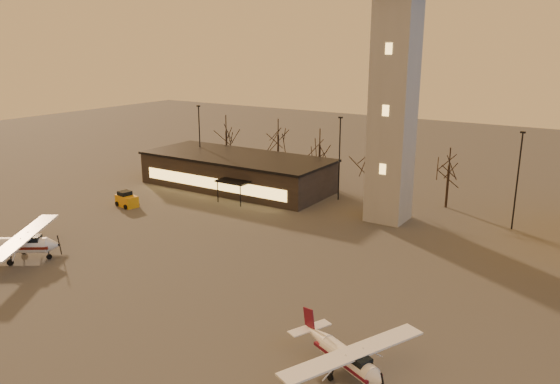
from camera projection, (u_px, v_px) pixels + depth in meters
name	position (u px, v px, depth m)	size (l,w,h in m)	color
ground	(207.00, 342.00, 35.02)	(220.00, 220.00, 0.00)	#43403D
control_tower	(396.00, 66.00, 54.95)	(6.80, 6.80, 32.60)	gray
terminal	(237.00, 171.00, 71.85)	(25.40, 12.20, 4.30)	black
light_poles	(398.00, 170.00, 58.39)	(58.50, 12.25, 10.14)	black
tree_row	(319.00, 141.00, 72.30)	(37.20, 9.20, 8.80)	black
cessna_front	(350.00, 363.00, 31.11)	(7.81, 9.38, 2.68)	white
cessna_rear	(21.00, 248.00, 48.04)	(9.71, 10.70, 3.29)	white
service_cart	(127.00, 201.00, 63.86)	(3.02, 2.19, 1.77)	orange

